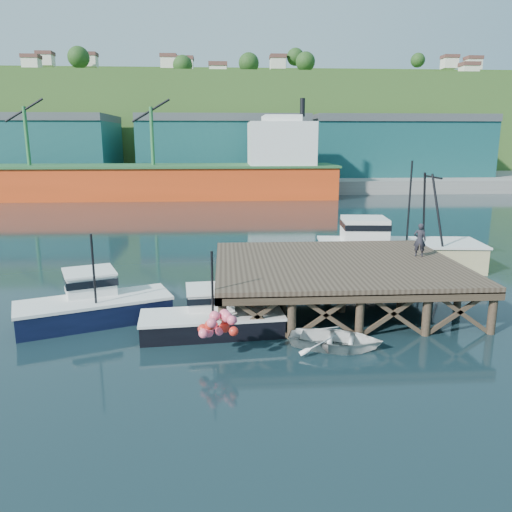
{
  "coord_description": "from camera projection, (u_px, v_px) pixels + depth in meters",
  "views": [
    {
      "loc": [
        -0.04,
        -24.0,
        8.06
      ],
      "look_at": [
        1.6,
        2.0,
        1.99
      ],
      "focal_mm": 35.0,
      "sensor_mm": 36.0,
      "label": 1
    }
  ],
  "objects": [
    {
      "name": "dinghy",
      "position": [
        336.0,
        339.0,
        19.7
      ],
      "size": [
        4.28,
        3.59,
        0.76
      ],
      "primitive_type": "imported",
      "rotation": [
        0.0,
        0.0,
        1.27
      ],
      "color": "white",
      "rests_on": "ground"
    },
    {
      "name": "trawler",
      "position": [
        396.0,
        247.0,
        31.82
      ],
      "size": [
        10.49,
        4.59,
        6.82
      ],
      "rotation": [
        0.0,
        0.0,
        -0.1
      ],
      "color": "#D2C387",
      "rests_on": "ground"
    },
    {
      "name": "ground",
      "position": [
        227.0,
        304.0,
        25.16
      ],
      "size": [
        300.0,
        300.0,
        0.0
      ],
      "primitive_type": "plane",
      "color": "black",
      "rests_on": "ground"
    },
    {
      "name": "cargo_ship",
      "position": [
        165.0,
        174.0,
        70.55
      ],
      "size": [
        55.5,
        10.0,
        13.75
      ],
      "color": "#F04516",
      "rests_on": "ground"
    },
    {
      "name": "dockworker",
      "position": [
        420.0,
        240.0,
        25.89
      ],
      "size": [
        0.75,
        0.63,
        1.75
      ],
      "primitive_type": "imported",
      "rotation": [
        0.0,
        0.0,
        2.74
      ],
      "color": "black",
      "rests_on": "wharf"
    },
    {
      "name": "warehouse_mid",
      "position": [
        224.0,
        149.0,
        86.87
      ],
      "size": [
        28.0,
        16.0,
        9.0
      ],
      "primitive_type": "cube",
      "color": "#185150",
      "rests_on": "far_quay"
    },
    {
      "name": "wharf",
      "position": [
        337.0,
        266.0,
        24.88
      ],
      "size": [
        12.0,
        10.0,
        2.62
      ],
      "color": "brown",
      "rests_on": "ground"
    },
    {
      "name": "far_quay",
      "position": [
        225.0,
        179.0,
        92.97
      ],
      "size": [
        160.0,
        40.0,
        2.0
      ],
      "primitive_type": "cube",
      "color": "gray",
      "rests_on": "ground"
    },
    {
      "name": "boat_navy",
      "position": [
        94.0,
        302.0,
        22.7
      ],
      "size": [
        7.11,
        4.91,
        4.18
      ],
      "rotation": [
        0.0,
        0.0,
        0.37
      ],
      "color": "black",
      "rests_on": "ground"
    },
    {
      "name": "warehouse_left",
      "position": [
        18.0,
        149.0,
        84.72
      ],
      "size": [
        32.0,
        16.0,
        9.0
      ],
      "primitive_type": "cube",
      "color": "#185150",
      "rests_on": "far_quay"
    },
    {
      "name": "boat_black",
      "position": [
        212.0,
        316.0,
        21.38
      ],
      "size": [
        6.22,
        5.21,
        3.74
      ],
      "rotation": [
        0.0,
        0.0,
        0.09
      ],
      "color": "black",
      "rests_on": "ground"
    },
    {
      "name": "warehouse_right",
      "position": [
        393.0,
        149.0,
        88.7
      ],
      "size": [
        30.0,
        16.0,
        9.0
      ],
      "primitive_type": "cube",
      "color": "#185150",
      "rests_on": "far_quay"
    },
    {
      "name": "hillside",
      "position": [
        224.0,
        127.0,
        119.86
      ],
      "size": [
        220.0,
        50.0,
        22.0
      ],
      "primitive_type": "cube",
      "color": "#2D511E",
      "rests_on": "ground"
    }
  ]
}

